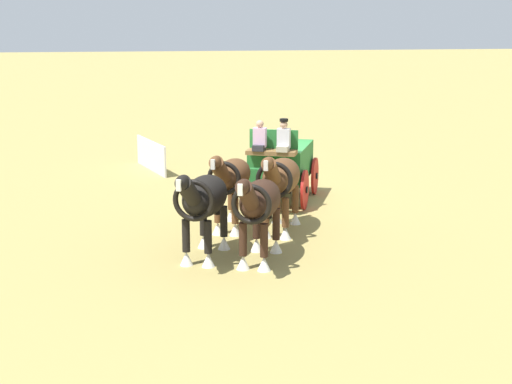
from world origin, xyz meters
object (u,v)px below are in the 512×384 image
object	(u,v)px
draft_horse_lead_off	(203,200)
draft_horse_rear_off	(231,179)
show_wagon	(281,163)
draft_horse_rear_near	(280,180)
draft_horse_lead_near	(259,204)

from	to	relation	value
draft_horse_lead_off	draft_horse_rear_off	bearing A→B (deg)	157.79
draft_horse_rear_off	show_wagon	bearing A→B (deg)	147.21
show_wagon	draft_horse_rear_off	bearing A→B (deg)	-32.79
show_wagon	draft_horse_lead_off	size ratio (longest dim) A/B	1.88
draft_horse_rear_near	draft_horse_rear_off	world-z (taller)	draft_horse_rear_near
draft_horse_lead_near	draft_horse_rear_off	bearing A→B (deg)	-175.60
draft_horse_rear_near	draft_horse_lead_near	world-z (taller)	draft_horse_rear_near
draft_horse_rear_off	draft_horse_rear_near	bearing A→B (deg)	68.39
draft_horse_rear_near	show_wagon	bearing A→B (deg)	168.40
show_wagon	draft_horse_rear_off	distance (m)	3.55
draft_horse_rear_off	draft_horse_lead_off	size ratio (longest dim) A/B	1.00
draft_horse_rear_near	draft_horse_rear_off	size ratio (longest dim) A/B	1.05
draft_horse_rear_near	draft_horse_lead_off	distance (m)	2.90
show_wagon	draft_horse_rear_off	world-z (taller)	show_wagon
draft_horse_rear_off	draft_horse_lead_off	distance (m)	2.58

